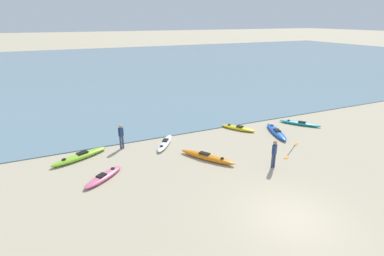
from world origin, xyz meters
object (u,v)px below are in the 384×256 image
object	(u,v)px
kayak_on_sand_4	(165,143)
person_near_waterline	(121,135)
kayak_on_sand_2	(207,157)
kayak_on_sand_6	(276,132)
kayak_on_sand_0	(103,177)
person_near_foreground	(274,152)
kayak_on_sand_5	(80,156)
kayak_on_sand_1	(300,123)
kayak_on_sand_3	(238,128)
loose_paddle	(291,150)

from	to	relation	value
kayak_on_sand_4	person_near_waterline	xyz separation A→B (m)	(-2.67, 0.59, 0.80)
kayak_on_sand_2	kayak_on_sand_6	distance (m)	6.66
kayak_on_sand_0	person_near_foreground	bearing A→B (deg)	-16.49
person_near_foreground	kayak_on_sand_5	bearing A→B (deg)	149.88
kayak_on_sand_0	kayak_on_sand_1	xyz separation A→B (m)	(15.26, 2.22, -0.01)
kayak_on_sand_6	kayak_on_sand_3	bearing A→B (deg)	137.76
kayak_on_sand_3	kayak_on_sand_6	xyz separation A→B (m)	(2.03, -1.84, 0.02)
loose_paddle	person_near_waterline	bearing A→B (deg)	153.70
person_near_waterline	kayak_on_sand_4	bearing A→B (deg)	-12.36
kayak_on_sand_5	person_near_waterline	distance (m)	2.73
person_near_foreground	loose_paddle	xyz separation A→B (m)	(2.52, 1.32, -0.90)
kayak_on_sand_3	kayak_on_sand_1	bearing A→B (deg)	-12.50
person_near_waterline	person_near_foreground	bearing A→B (deg)	-40.62
kayak_on_sand_6	person_near_waterline	distance (m)	10.85
loose_paddle	kayak_on_sand_5	bearing A→B (deg)	160.64
person_near_waterline	loose_paddle	distance (m)	10.73
kayak_on_sand_3	kayak_on_sand_5	xyz separation A→B (m)	(-11.19, -0.32, 0.03)
kayak_on_sand_6	person_near_foreground	size ratio (longest dim) A/B	2.16
kayak_on_sand_2	kayak_on_sand_4	bearing A→B (deg)	116.33
kayak_on_sand_1	kayak_on_sand_4	bearing A→B (deg)	176.55
kayak_on_sand_0	kayak_on_sand_2	distance (m)	5.90
kayak_on_sand_5	person_near_foreground	xyz separation A→B (m)	(9.64, -5.59, 0.75)
kayak_on_sand_1	person_near_waterline	world-z (taller)	person_near_waterline
kayak_on_sand_4	person_near_waterline	world-z (taller)	person_near_waterline
kayak_on_sand_5	person_near_foreground	world-z (taller)	person_near_foreground
kayak_on_sand_2	person_near_waterline	bearing A→B (deg)	138.87
kayak_on_sand_1	loose_paddle	xyz separation A→B (m)	(-3.97, -3.49, -0.11)
kayak_on_sand_0	person_near_foreground	world-z (taller)	person_near_foreground
kayak_on_sand_3	kayak_on_sand_2	bearing A→B (deg)	-141.49
kayak_on_sand_4	kayak_on_sand_5	xyz separation A→B (m)	(-5.25, 0.12, 0.03)
kayak_on_sand_1	kayak_on_sand_3	world-z (taller)	kayak_on_sand_3
kayak_on_sand_0	person_near_waterline	world-z (taller)	person_near_waterline
kayak_on_sand_3	person_near_waterline	bearing A→B (deg)	179.03
kayak_on_sand_1	kayak_on_sand_3	size ratio (longest dim) A/B	1.10
kayak_on_sand_1	person_near_waterline	xyz separation A→B (m)	(-13.55, 1.24, 0.81)
kayak_on_sand_3	kayak_on_sand_5	distance (m)	11.19
kayak_on_sand_1	kayak_on_sand_2	xyz separation A→B (m)	(-9.36, -2.42, 0.04)
person_near_foreground	person_near_waterline	world-z (taller)	person_near_waterline
kayak_on_sand_4	loose_paddle	size ratio (longest dim) A/B	1.13
person_near_waterline	kayak_on_sand_2	bearing A→B (deg)	-41.13
kayak_on_sand_3	loose_paddle	distance (m)	4.69
kayak_on_sand_5	person_near_foreground	size ratio (longest dim) A/B	2.17
kayak_on_sand_3	kayak_on_sand_6	world-z (taller)	kayak_on_sand_6
kayak_on_sand_5	person_near_waterline	world-z (taller)	person_near_waterline
loose_paddle	kayak_on_sand_0	bearing A→B (deg)	173.55
kayak_on_sand_5	loose_paddle	bearing A→B (deg)	-19.36
kayak_on_sand_2	person_near_waterline	world-z (taller)	person_near_waterline
kayak_on_sand_0	kayak_on_sand_1	size ratio (longest dim) A/B	0.88
person_near_foreground	kayak_on_sand_3	bearing A→B (deg)	75.34
loose_paddle	kayak_on_sand_4	bearing A→B (deg)	149.02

